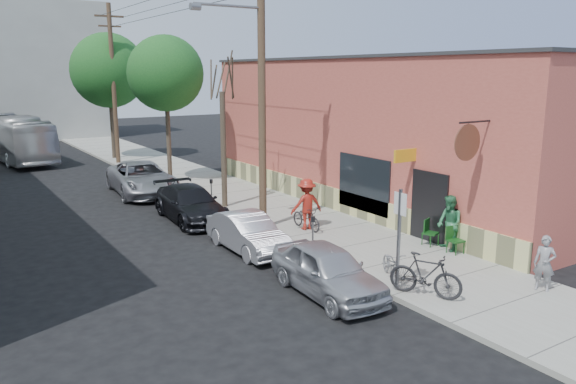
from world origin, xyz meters
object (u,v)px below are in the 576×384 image
car_0 (327,270)px  parked_bike_a (426,275)px  sign_post (399,230)px  patio_chair_a (431,233)px  car_1 (248,233)px  parking_meter_near (313,229)px  tree_bare (224,150)px  car_2 (190,204)px  parked_bike_b (391,264)px  bus (15,138)px  patio_chair_b (456,240)px  parking_meter_far (211,188)px  tree_leafy_mid (166,74)px  car_3 (142,178)px  tree_leafy_far (108,71)px  patron_grey (544,263)px  patron_green (449,223)px  cyclist (307,204)px  utility_pole_near (260,87)px

car_0 → parked_bike_a: bearing=-40.1°
sign_post → patio_chair_a: bearing=31.7°
car_1 → parking_meter_near: bearing=-49.5°
tree_bare → car_2: bearing=-155.7°
parked_bike_b → bus: size_ratio=0.14×
tree_bare → bus: size_ratio=0.45×
patio_chair_b → car_0: car_0 is taller
tree_bare → parked_bike_b: bearing=-89.9°
parking_meter_far → parked_bike_b: size_ratio=0.79×
tree_leafy_mid → car_3: tree_leafy_mid is taller
tree_leafy_far → bus: 7.98m
parking_meter_far → car_0: 10.52m
sign_post → parking_meter_far: bearing=90.5°
car_2 → patron_grey: bearing=-65.8°
sign_post → parked_bike_b: 1.54m
parking_meter_near → car_3: (-1.45, 12.58, -0.19)m
patron_green → cyclist: bearing=-134.2°
patio_chair_a → parked_bike_b: patio_chair_a is taller
patio_chair_b → bus: (-9.05, 30.33, 0.94)m
parking_meter_near → patio_chair_b: bearing=-32.9°
sign_post → car_0: bearing=146.1°
patio_chair_b → car_2: car_2 is taller
patio_chair_a → patron_grey: (-0.47, -4.50, 0.32)m
utility_pole_near → cyclist: size_ratio=5.19×
cyclist → parked_bike_b: cyclist is taller
patron_green → tree_leafy_mid: bearing=-150.2°
parking_meter_near → parked_bike_b: size_ratio=0.79×
cyclist → car_2: bearing=-46.4°
parked_bike_a → car_2: size_ratio=0.41×
tree_leafy_mid → tree_leafy_far: (0.00, 10.52, 0.18)m
bus → cyclist: bearing=-81.2°
tree_bare → parking_meter_near: bearing=-94.2°
parking_meter_near → utility_pole_near: bearing=87.7°
tree_leafy_far → utility_pole_near: bearing=-91.1°
parked_bike_b → car_3: bearing=124.5°
patron_green → parked_bike_b: (-3.38, -0.88, -0.51)m
parking_meter_far → tree_bare: size_ratio=0.25×
parking_meter_far → parked_bike_a: (0.41, -12.19, -0.25)m
tree_leafy_far → parked_bike_a: 29.52m
parked_bike_b → car_1: 5.23m
parked_bike_b → car_3: size_ratio=0.28×
sign_post → bus: 32.05m
cyclist → car_2: (-2.92, 4.09, -0.42)m
utility_pole_near → cyclist: 4.62m
sign_post → bus: bus is taller
tree_leafy_far → parking_meter_near: bearing=-91.3°
parking_meter_far → patio_chair_a: 9.93m
tree_bare → car_2: size_ratio=1.04×
tree_bare → parking_meter_far: bearing=162.9°
patron_green → car_0: patron_green is taller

